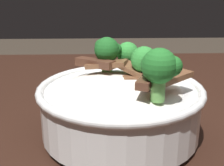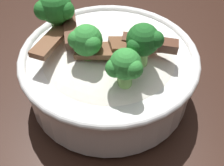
# 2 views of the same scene
# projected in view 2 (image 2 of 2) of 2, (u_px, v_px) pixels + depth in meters

# --- Properties ---
(rice_bowl) EXTENTS (0.25, 0.25, 0.15)m
(rice_bowl) POSITION_uv_depth(u_px,v_px,m) (108.00, 67.00, 0.40)
(rice_bowl) COLOR white
(rice_bowl) RESTS_ON dining_table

